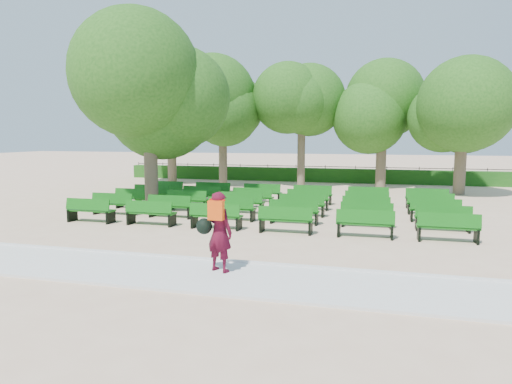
{
  "coord_description": "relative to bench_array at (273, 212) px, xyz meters",
  "views": [
    {
      "loc": [
        4.37,
        -16.48,
        3.1
      ],
      "look_at": [
        0.25,
        -1.0,
        1.1
      ],
      "focal_mm": 32.0,
      "sensor_mm": 36.0,
      "label": 1
    }
  ],
  "objects": [
    {
      "name": "ground",
      "position": [
        -0.46,
        -0.77,
        -0.09
      ],
      "size": [
        120.0,
        120.0,
        0.0
      ],
      "primitive_type": "plane",
      "color": "tan"
    },
    {
      "name": "paving",
      "position": [
        -0.46,
        -8.17,
        -0.06
      ],
      "size": [
        30.0,
        2.2,
        0.06
      ],
      "primitive_type": "cube",
      "color": "silver",
      "rests_on": "ground"
    },
    {
      "name": "curb",
      "position": [
        -0.46,
        -7.02,
        -0.04
      ],
      "size": [
        30.0,
        0.12,
        0.1
      ],
      "primitive_type": "cube",
      "color": "silver",
      "rests_on": "ground"
    },
    {
      "name": "hedge",
      "position": [
        -0.46,
        13.23,
        0.36
      ],
      "size": [
        26.0,
        0.7,
        0.9
      ],
      "primitive_type": "cube",
      "color": "#1C5215",
      "rests_on": "ground"
    },
    {
      "name": "fence",
      "position": [
        -0.46,
        13.63,
        -0.09
      ],
      "size": [
        26.0,
        0.1,
        1.02
      ],
      "primitive_type": null,
      "color": "black",
      "rests_on": "ground"
    },
    {
      "name": "tree_line",
      "position": [
        -0.46,
        9.23,
        -0.09
      ],
      "size": [
        21.8,
        6.8,
        7.04
      ],
      "primitive_type": null,
      "color": "#285C18",
      "rests_on": "ground"
    },
    {
      "name": "bench_array",
      "position": [
        0.0,
        0.0,
        0.0
      ],
      "size": [
        1.74,
        0.58,
        1.09
      ],
      "rotation": [
        0.0,
        0.0,
        -0.02
      ],
      "color": "#105B10",
      "rests_on": "ground"
    },
    {
      "name": "tree_among",
      "position": [
        -5.14,
        -0.16,
        4.78
      ],
      "size": [
        4.94,
        4.94,
        7.13
      ],
      "color": "brown",
      "rests_on": "ground"
    },
    {
      "name": "person",
      "position": [
        0.54,
        -7.85,
        0.9
      ],
      "size": [
        0.9,
        0.63,
        1.8
      ],
      "rotation": [
        0.0,
        0.0,
        2.79
      ],
      "color": "#490A1C",
      "rests_on": "ground"
    }
  ]
}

